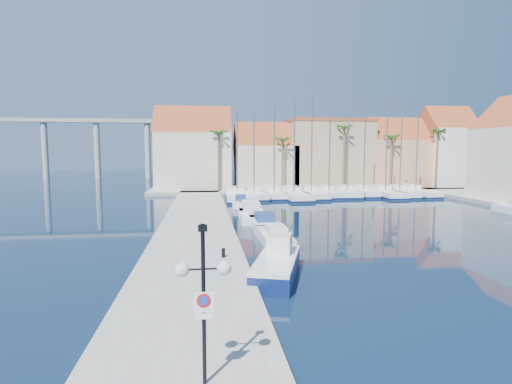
# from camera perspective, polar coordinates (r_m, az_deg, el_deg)

# --- Properties ---
(ground) EXTENTS (260.00, 260.00, 0.00)m
(ground) POSITION_cam_1_polar(r_m,az_deg,el_deg) (22.43, 14.97, -11.36)
(ground) COLOR black
(ground) RESTS_ON ground
(quay_west) EXTENTS (6.00, 77.00, 0.50)m
(quay_west) POSITION_cam_1_polar(r_m,az_deg,el_deg) (33.88, -8.52, -4.98)
(quay_west) COLOR gray
(quay_west) RESTS_ON ground
(shore_north) EXTENTS (54.00, 16.00, 0.50)m
(shore_north) POSITION_cam_1_polar(r_m,az_deg,el_deg) (70.49, 7.63, 0.61)
(shore_north) COLOR gray
(shore_north) RESTS_ON ground
(lamp_post) EXTENTS (1.44, 0.38, 4.24)m
(lamp_post) POSITION_cam_1_polar(r_m,az_deg,el_deg) (10.46, -7.53, -12.39)
(lamp_post) COLOR black
(lamp_post) RESTS_ON quay_west
(bollard) EXTENTS (0.21, 0.21, 0.53)m
(bollard) POSITION_cam_1_polar(r_m,az_deg,el_deg) (23.20, -4.69, -8.65)
(bollard) COLOR black
(bollard) RESTS_ON quay_west
(fishing_boat) EXTENTS (3.66, 6.15, 2.04)m
(fishing_boat) POSITION_cam_1_polar(r_m,az_deg,el_deg) (21.23, 3.02, -10.24)
(fishing_boat) COLOR #0E1C52
(fishing_boat) RESTS_ON ground
(motorboat_west_0) EXTENTS (1.97, 5.87, 1.40)m
(motorboat_west_0) POSITION_cam_1_polar(r_m,az_deg,el_deg) (28.58, 2.65, -6.40)
(motorboat_west_0) COLOR white
(motorboat_west_0) RESTS_ON ground
(motorboat_west_1) EXTENTS (2.20, 6.66, 1.40)m
(motorboat_west_1) POSITION_cam_1_polar(r_m,az_deg,el_deg) (34.24, 1.11, -4.36)
(motorboat_west_1) COLOR white
(motorboat_west_1) RESTS_ON ground
(motorboat_west_2) EXTENTS (2.20, 6.03, 1.40)m
(motorboat_west_2) POSITION_cam_1_polar(r_m,az_deg,el_deg) (38.00, -0.85, -3.35)
(motorboat_west_2) COLOR white
(motorboat_west_2) RESTS_ON ground
(motorboat_west_3) EXTENTS (2.97, 7.57, 1.40)m
(motorboat_west_3) POSITION_cam_1_polar(r_m,az_deg,el_deg) (42.46, -0.86, -2.38)
(motorboat_west_3) COLOR white
(motorboat_west_3) RESTS_ON ground
(motorboat_west_4) EXTENTS (2.38, 5.82, 1.40)m
(motorboat_west_4) POSITION_cam_1_polar(r_m,az_deg,el_deg) (48.16, -2.20, -1.41)
(motorboat_west_4) COLOR white
(motorboat_west_4) RESTS_ON ground
(motorboat_west_5) EXTENTS (3.01, 7.41, 1.40)m
(motorboat_west_5) POSITION_cam_1_polar(r_m,az_deg,el_deg) (52.97, -1.89, -0.76)
(motorboat_west_5) COLOR white
(motorboat_west_5) RESTS_ON ground
(sailboat_0) EXTENTS (3.43, 12.11, 11.96)m
(sailboat_0) POSITION_cam_1_polar(r_m,az_deg,el_deg) (55.35, -2.75, -0.43)
(sailboat_0) COLOR white
(sailboat_0) RESTS_ON ground
(sailboat_1) EXTENTS (3.19, 10.31, 11.98)m
(sailboat_1) POSITION_cam_1_polar(r_m,az_deg,el_deg) (56.40, -0.39, -0.29)
(sailboat_1) COLOR white
(sailboat_1) RESTS_ON ground
(sailboat_2) EXTENTS (2.79, 9.45, 12.98)m
(sailboat_2) POSITION_cam_1_polar(r_m,az_deg,el_deg) (56.91, 2.48, -0.21)
(sailboat_2) COLOR white
(sailboat_2) RESTS_ON ground
(sailboat_3) EXTENTS (3.18, 12.04, 13.45)m
(sailboat_3) POSITION_cam_1_polar(r_m,az_deg,el_deg) (56.54, 5.29, -0.30)
(sailboat_3) COLOR white
(sailboat_3) RESTS_ON ground
(sailboat_4) EXTENTS (3.21, 11.31, 14.29)m
(sailboat_4) POSITION_cam_1_polar(r_m,az_deg,el_deg) (58.34, 7.72, -0.12)
(sailboat_4) COLOR white
(sailboat_4) RESTS_ON ground
(sailboat_5) EXTENTS (3.13, 9.40, 12.59)m
(sailboat_5) POSITION_cam_1_polar(r_m,az_deg,el_deg) (59.26, 10.17, -0.06)
(sailboat_5) COLOR white
(sailboat_5) RESTS_ON ground
(sailboat_6) EXTENTS (2.95, 9.03, 11.81)m
(sailboat_6) POSITION_cam_1_polar(r_m,az_deg,el_deg) (59.91, 12.72, -0.05)
(sailboat_6) COLOR white
(sailboat_6) RESTS_ON ground
(sailboat_7) EXTENTS (2.33, 8.31, 14.99)m
(sailboat_7) POSITION_cam_1_polar(r_m,az_deg,el_deg) (61.11, 14.95, 0.08)
(sailboat_7) COLOR white
(sailboat_7) RESTS_ON ground
(sailboat_8) EXTENTS (3.50, 11.13, 14.36)m
(sailboat_8) POSITION_cam_1_polar(r_m,az_deg,el_deg) (61.56, 17.76, -0.04)
(sailboat_8) COLOR white
(sailboat_8) RESTS_ON ground
(sailboat_9) EXTENTS (3.21, 10.02, 13.64)m
(sailboat_9) POSITION_cam_1_polar(r_m,az_deg,el_deg) (62.57, 19.61, 0.00)
(sailboat_9) COLOR white
(sailboat_9) RESTS_ON ground
(sailboat_10) EXTENTS (3.42, 10.62, 13.42)m
(sailboat_10) POSITION_cam_1_polar(r_m,az_deg,el_deg) (64.24, 21.53, 0.06)
(sailboat_10) COLOR white
(sailboat_10) RESTS_ON ground
(building_0) EXTENTS (12.30, 9.00, 13.50)m
(building_0) POSITION_cam_1_polar(r_m,az_deg,el_deg) (66.80, -8.95, 5.70)
(building_0) COLOR beige
(building_0) RESTS_ON shore_north
(building_1) EXTENTS (10.30, 8.00, 11.00)m
(building_1) POSITION_cam_1_polar(r_m,az_deg,el_deg) (67.58, 1.32, 4.73)
(building_1) COLOR #C6B48B
(building_1) RESTS_ON shore_north
(building_2) EXTENTS (14.20, 10.20, 11.50)m
(building_2) POSITION_cam_1_polar(r_m,az_deg,el_deg) (71.05, 10.04, 5.47)
(building_2) COLOR tan
(building_2) RESTS_ON shore_north
(building_3) EXTENTS (10.30, 8.00, 12.00)m
(building_3) POSITION_cam_1_polar(r_m,az_deg,el_deg) (74.63, 19.13, 4.94)
(building_3) COLOR tan
(building_3) RESTS_ON shore_north
(building_4) EXTENTS (8.30, 8.00, 14.00)m
(building_4) POSITION_cam_1_polar(r_m,az_deg,el_deg) (78.22, 25.42, 5.54)
(building_4) COLOR white
(building_4) RESTS_ON shore_north
(palm_0) EXTENTS (2.60, 2.60, 10.15)m
(palm_0) POSITION_cam_1_polar(r_m,az_deg,el_deg) (61.88, -5.36, 8.11)
(palm_0) COLOR brown
(palm_0) RESTS_ON shore_north
(palm_1) EXTENTS (2.60, 2.60, 9.15)m
(palm_1) POSITION_cam_1_polar(r_m,az_deg,el_deg) (63.02, 3.84, 7.22)
(palm_1) COLOR brown
(palm_1) RESTS_ON shore_north
(palm_2) EXTENTS (2.60, 2.60, 11.15)m
(palm_2) POSITION_cam_1_polar(r_m,az_deg,el_deg) (65.78, 12.53, 8.68)
(palm_2) COLOR brown
(palm_2) RESTS_ON shore_north
(palm_3) EXTENTS (2.60, 2.60, 9.65)m
(palm_3) POSITION_cam_1_polar(r_m,az_deg,el_deg) (68.85, 18.82, 7.20)
(palm_3) COLOR brown
(palm_3) RESTS_ON shore_north
(palm_4) EXTENTS (2.60, 2.60, 10.65)m
(palm_4) POSITION_cam_1_polar(r_m,az_deg,el_deg) (72.76, 24.55, 7.64)
(palm_4) COLOR brown
(palm_4) RESTS_ON shore_north
(viaduct) EXTENTS (48.00, 2.20, 14.45)m
(viaduct) POSITION_cam_1_polar(r_m,az_deg,el_deg) (106.39, -24.47, 7.27)
(viaduct) COLOR #9E9E99
(viaduct) RESTS_ON ground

